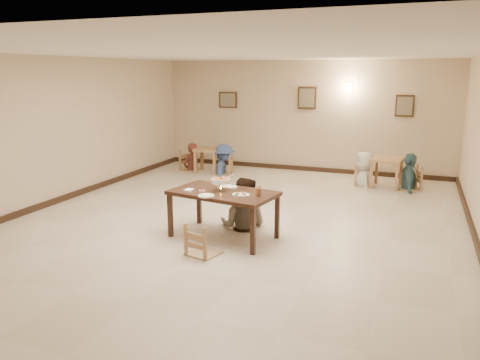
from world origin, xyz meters
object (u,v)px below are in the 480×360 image
at_px(bg_diner_b, 224,144).
at_px(bg_diner_c, 365,152).
at_px(drink_glass, 258,191).
at_px(bg_chair_rr, 410,167).
at_px(chair_far, 244,200).
at_px(bg_diner_d, 411,153).
at_px(curry_warmer, 221,181).
at_px(bg_chair_lr, 224,158).
at_px(bg_chair_rl, 364,167).
at_px(bg_diner_a, 191,143).
at_px(bg_table_right, 387,164).
at_px(chair_near, 204,224).
at_px(main_diner, 243,177).
at_px(bg_table_left, 208,153).
at_px(bg_chair_ll, 191,152).
at_px(main_table, 223,196).

distance_m(bg_diner_b, bg_diner_c, 3.67).
xyz_separation_m(drink_glass, bg_chair_rr, (2.14, 4.65, -0.33)).
distance_m(chair_far, bg_diner_d, 4.69).
xyz_separation_m(curry_warmer, bg_chair_lr, (-1.88, 4.58, -0.51)).
bearing_deg(chair_far, bg_chair_rr, 55.49).
height_order(bg_chair_rl, bg_diner_c, bg_diner_c).
height_order(bg_diner_a, bg_diner_d, bg_diner_d).
height_order(curry_warmer, bg_diner_c, bg_diner_c).
relative_size(bg_table_right, bg_diner_d, 0.45).
relative_size(chair_far, curry_warmer, 2.67).
height_order(chair_near, bg_chair_lr, chair_near).
xyz_separation_m(chair_far, bg_diner_b, (-2.02, 3.85, 0.35)).
bearing_deg(chair_near, main_diner, -80.99).
relative_size(chair_near, bg_table_left, 1.28).
height_order(chair_far, bg_chair_rr, bg_chair_rr).
bearing_deg(main_diner, bg_diner_b, -66.33).
height_order(main_diner, bg_diner_a, main_diner).
xyz_separation_m(bg_diner_b, bg_diner_c, (3.67, 0.01, 0.00)).
xyz_separation_m(curry_warmer, bg_table_left, (-2.38, 4.64, -0.42)).
bearing_deg(drink_glass, chair_near, -130.83).
height_order(bg_table_left, bg_table_right, bg_table_right).
distance_m(chair_near, bg_chair_ll, 6.17).
relative_size(curry_warmer, bg_chair_lr, 0.39).
bearing_deg(bg_table_right, bg_diner_a, 179.47).
xyz_separation_m(main_table, curry_warmer, (-0.05, 0.02, 0.24)).
relative_size(bg_chair_lr, bg_diner_a, 0.57).
xyz_separation_m(main_table, bg_diner_d, (2.76, 4.58, 0.15)).
relative_size(chair_far, main_diner, 0.51).
height_order(bg_table_right, bg_diner_d, bg_diner_d).
relative_size(main_table, bg_table_left, 2.47).
relative_size(curry_warmer, bg_table_left, 0.47).
bearing_deg(bg_diner_c, curry_warmer, -39.53).
xyz_separation_m(chair_near, main_diner, (0.10, 1.40, 0.43)).
relative_size(chair_near, curry_warmer, 2.72).
distance_m(main_diner, bg_chair_rl, 4.32).
xyz_separation_m(bg_table_right, bg_chair_rr, (0.51, -0.02, -0.04)).
distance_m(curry_warmer, bg_diner_c, 4.92).
distance_m(chair_far, chair_near, 1.53).
height_order(chair_far, curry_warmer, curry_warmer).
xyz_separation_m(main_diner, bg_diner_c, (1.62, 3.98, -0.08)).
relative_size(chair_near, bg_diner_a, 0.60).
height_order(main_diner, bg_table_left, main_diner).
xyz_separation_m(main_table, bg_table_left, (-2.43, 4.67, -0.18)).
bearing_deg(bg_diner_d, bg_chair_rl, 82.30).
height_order(chair_near, bg_diner_d, bg_diner_d).
distance_m(chair_far, bg_chair_lr, 4.35).
distance_m(bg_chair_rl, bg_diner_d, 1.11).
bearing_deg(bg_chair_ll, bg_chair_lr, -73.76).
xyz_separation_m(chair_far, bg_table_right, (2.16, 3.85, 0.11)).
bearing_deg(bg_diner_b, bg_table_left, 65.31).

